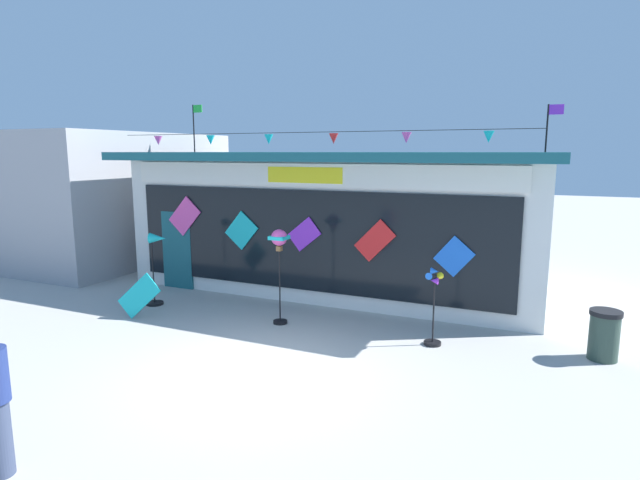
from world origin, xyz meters
TOP-DOWN VIEW (x-y plane):
  - ground_plane at (0.00, 0.00)m, footprint 80.00×80.00m
  - kite_shop_building at (-0.96, 6.10)m, footprint 10.65×5.54m
  - wind_spinner_far_left at (-4.04, 2.28)m, footprint 0.60×0.39m
  - wind_spinner_left at (-0.85, 2.29)m, footprint 0.34×0.34m
  - wind_spinner_center_left at (2.30, 2.36)m, footprint 0.32×0.32m
  - trash_bin at (5.10, 2.89)m, footprint 0.52×0.52m
  - display_kite_on_ground at (-3.75, 1.37)m, footprint 0.99×0.26m
  - neighbour_building at (-10.52, 6.12)m, footprint 7.09×7.08m

SIDE VIEW (x-z plane):
  - ground_plane at x=0.00m, z-range 0.00..0.00m
  - trash_bin at x=5.10m, z-range 0.01..0.88m
  - display_kite_on_ground at x=-3.75m, z-range 0.00..0.99m
  - wind_spinner_center_left at x=2.30m, z-range 0.06..1.52m
  - wind_spinner_far_left at x=-4.04m, z-range 0.26..1.96m
  - wind_spinner_left at x=-0.85m, z-range 0.61..2.59m
  - kite_shop_building at x=-0.96m, z-range -0.67..4.22m
  - neighbour_building at x=-10.52m, z-range 0.00..4.10m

